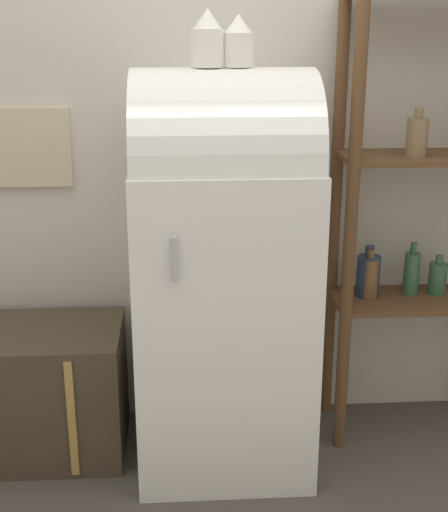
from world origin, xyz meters
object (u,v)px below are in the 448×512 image
at_px(refrigerator, 223,266).
at_px(suitcase_trunk, 26,391).
at_px(vase_left, 208,40).
at_px(vase_center, 238,42).

height_order(refrigerator, suitcase_trunk, refrigerator).
bearing_deg(suitcase_trunk, refrigerator, -4.47).
distance_m(suitcase_trunk, vase_left, 1.56).
height_order(vase_left, vase_center, vase_left).
height_order(refrigerator, vase_center, vase_center).
distance_m(refrigerator, suitcase_trunk, 0.97).
relative_size(refrigerator, vase_center, 8.71).
bearing_deg(vase_left, suitcase_trunk, 175.69).
bearing_deg(vase_left, refrigerator, -6.75).
bearing_deg(refrigerator, vase_left, 173.25).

